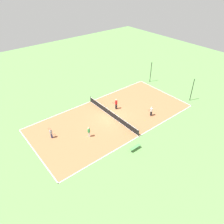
# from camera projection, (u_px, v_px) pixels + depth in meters

# --- Properties ---
(ground_plane) EXTENTS (80.00, 80.00, 0.00)m
(ground_plane) POSITION_uv_depth(u_px,v_px,m) (112.00, 117.00, 32.46)
(ground_plane) COLOR #60934C
(court_surface) EXTENTS (11.40, 23.76, 0.02)m
(court_surface) POSITION_uv_depth(u_px,v_px,m) (112.00, 117.00, 32.45)
(court_surface) COLOR #AD6B42
(court_surface) RESTS_ON ground_plane
(tennis_net) EXTENTS (11.20, 0.10, 0.97)m
(tennis_net) POSITION_uv_depth(u_px,v_px,m) (112.00, 114.00, 32.17)
(tennis_net) COLOR black
(tennis_net) RESTS_ON court_surface
(bench) EXTENTS (0.36, 1.57, 0.45)m
(bench) POSITION_uv_depth(u_px,v_px,m) (135.00, 147.00, 26.57)
(bench) COLOR #4C8C4C
(bench) RESTS_ON ground_plane
(player_near_white) EXTENTS (0.41, 0.96, 1.56)m
(player_near_white) POSITION_uv_depth(u_px,v_px,m) (151.00, 111.00, 32.23)
(player_near_white) COLOR black
(player_near_white) RESTS_ON court_surface
(player_coach_red) EXTENTS (0.41, 0.96, 1.78)m
(player_coach_red) POSITION_uv_depth(u_px,v_px,m) (116.00, 103.00, 33.66)
(player_coach_red) COLOR black
(player_coach_red) RESTS_ON court_surface
(player_far_green) EXTENTS (0.50, 0.50, 1.51)m
(player_far_green) POSITION_uv_depth(u_px,v_px,m) (89.00, 131.00, 28.30)
(player_far_green) COLOR white
(player_far_green) RESTS_ON court_surface
(player_baseline_gray) EXTENTS (0.97, 0.46, 1.40)m
(player_baseline_gray) POSITION_uv_depth(u_px,v_px,m) (51.00, 133.00, 28.16)
(player_baseline_gray) COLOR navy
(player_baseline_gray) RESTS_ON court_surface
(tennis_ball_midcourt) EXTENTS (0.07, 0.07, 0.07)m
(tennis_ball_midcourt) POSITION_uv_depth(u_px,v_px,m) (145.00, 120.00, 31.69)
(tennis_ball_midcourt) COLOR #CCE033
(tennis_ball_midcourt) RESTS_ON court_surface
(tennis_ball_far_baseline) EXTENTS (0.07, 0.07, 0.07)m
(tennis_ball_far_baseline) POSITION_uv_depth(u_px,v_px,m) (71.00, 110.00, 33.85)
(tennis_ball_far_baseline) COLOR #CCE033
(tennis_ball_far_baseline) RESTS_ON court_surface
(tennis_ball_near_net) EXTENTS (0.07, 0.07, 0.07)m
(tennis_ball_near_net) POSITION_uv_depth(u_px,v_px,m) (125.00, 134.00, 29.11)
(tennis_ball_near_net) COLOR #CCE033
(tennis_ball_near_net) RESTS_ON court_surface
(fence_post_back_left) EXTENTS (0.12, 0.12, 3.91)m
(fence_post_back_left) POSITION_uv_depth(u_px,v_px,m) (151.00, 72.00, 41.02)
(fence_post_back_left) COLOR black
(fence_post_back_left) RESTS_ON ground_plane
(fence_post_back_right) EXTENTS (0.12, 0.12, 3.91)m
(fence_post_back_right) POSITION_uv_depth(u_px,v_px,m) (192.00, 90.00, 35.29)
(fence_post_back_right) COLOR black
(fence_post_back_right) RESTS_ON ground_plane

